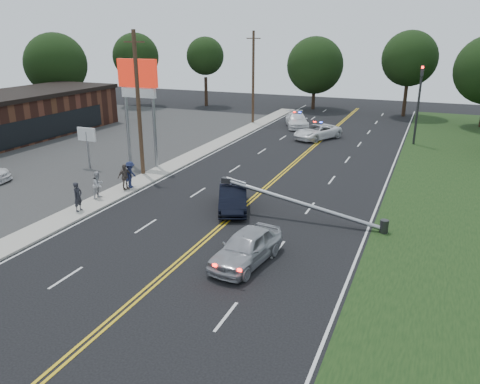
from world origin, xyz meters
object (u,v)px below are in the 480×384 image
at_px(traffic_signal, 419,98).
at_px(bystander_b, 98,185).
at_px(pylon_sign, 138,87).
at_px(emergency_b, 297,120).
at_px(small_sign, 87,138).
at_px(waiting_sedan, 246,247).
at_px(utility_pole_mid, 138,104).
at_px(utility_pole_far, 253,78).
at_px(fallen_streetlight, 310,206).
at_px(emergency_a, 317,132).
at_px(crashed_sedan, 233,197).
at_px(bystander_c, 130,175).
at_px(bystander_a, 78,197).
at_px(bystander_d, 125,177).

relative_size(traffic_signal, bystander_b, 4.17).
height_order(pylon_sign, emergency_b, pylon_sign).
distance_m(small_sign, waiting_sedan, 19.52).
height_order(utility_pole_mid, utility_pole_far, same).
bearing_deg(pylon_sign, small_sign, -150.26).
relative_size(fallen_streetlight, emergency_a, 1.82).
bearing_deg(crashed_sedan, emergency_a, 67.36).
bearing_deg(crashed_sedan, fallen_streetlight, -24.34).
height_order(traffic_signal, waiting_sedan, traffic_signal).
relative_size(emergency_a, bystander_c, 2.92).
distance_m(small_sign, bystander_a, 9.72).
bearing_deg(utility_pole_mid, bystander_d, -73.91).
xyz_separation_m(emergency_a, bystander_b, (-8.21, -22.30, 0.25)).
bearing_deg(fallen_streetlight, pylon_sign, 157.78).
relative_size(pylon_sign, utility_pole_mid, 0.80).
xyz_separation_m(emergency_b, bystander_b, (-4.73, -27.27, 0.19)).
xyz_separation_m(pylon_sign, bystander_c, (2.42, -5.07, -5.00)).
height_order(crashed_sedan, bystander_b, bystander_b).
bearing_deg(pylon_sign, utility_pole_far, 86.28).
bearing_deg(bystander_a, emergency_a, -21.03).
bearing_deg(utility_pole_far, bystander_d, -87.70).
bearing_deg(emergency_b, bystander_a, -120.73).
distance_m(crashed_sedan, emergency_b, 25.88).
xyz_separation_m(small_sign, crashed_sedan, (13.59, -3.88, -1.60)).
bearing_deg(pylon_sign, utility_pole_mid, -56.98).
bearing_deg(bystander_c, traffic_signal, -45.85).
height_order(small_sign, utility_pole_mid, utility_pole_mid).
distance_m(traffic_signal, emergency_a, 9.53).
bearing_deg(fallen_streetlight, emergency_a, 102.68).
bearing_deg(emergency_a, bystander_c, -83.56).
relative_size(utility_pole_mid, crashed_sedan, 2.24).
bearing_deg(bystander_b, fallen_streetlight, -83.82).
bearing_deg(emergency_a, bystander_a, -80.34).
bearing_deg(waiting_sedan, bystander_c, 155.91).
height_order(utility_pole_far, bystander_c, utility_pole_far).
distance_m(bystander_a, bystander_b, 2.28).
distance_m(utility_pole_far, bystander_d, 25.90).
xyz_separation_m(fallen_streetlight, utility_pole_far, (-13.39, 26.00, 4.17)).
relative_size(utility_pole_far, bystander_b, 5.92).
distance_m(fallen_streetlight, emergency_b, 27.01).
height_order(small_sign, crashed_sedan, small_sign).
xyz_separation_m(utility_pole_far, bystander_a, (0.88, -29.77, -4.12)).
bearing_deg(crashed_sedan, utility_pole_far, 85.90).
height_order(pylon_sign, waiting_sedan, pylon_sign).
xyz_separation_m(traffic_signal, emergency_b, (-12.28, 3.76, -3.43)).
xyz_separation_m(pylon_sign, emergency_b, (6.52, 19.75, -5.22)).
height_order(fallen_streetlight, bystander_c, fallen_streetlight).
height_order(emergency_b, bystander_b, bystander_b).
bearing_deg(traffic_signal, utility_pole_mid, -134.20).
distance_m(fallen_streetlight, crashed_sedan, 4.61).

